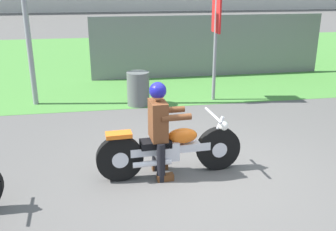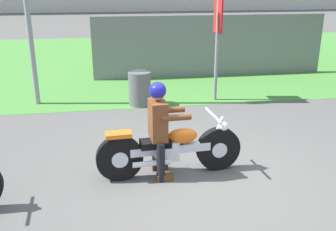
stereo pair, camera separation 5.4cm
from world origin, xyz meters
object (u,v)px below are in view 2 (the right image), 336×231
Objects in this scene: motorcycle_lead at (171,149)px; rider_lead at (159,123)px; trash_can at (140,89)px; sign_banner at (218,27)px.

motorcycle_lead is 0.46m from rider_lead.
trash_can is at bearing 88.56° from motorcycle_lead.
rider_lead reaches higher than motorcycle_lead.
trash_can is 2.27m from sign_banner.
sign_banner reaches higher than motorcycle_lead.
rider_lead is 3.50m from trash_can.
rider_lead is at bearing -117.63° from sign_banner.
sign_banner is at bearing 61.05° from motorcycle_lead.
rider_lead is at bearing 179.20° from motorcycle_lead.
motorcycle_lead is 2.77× the size of trash_can.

